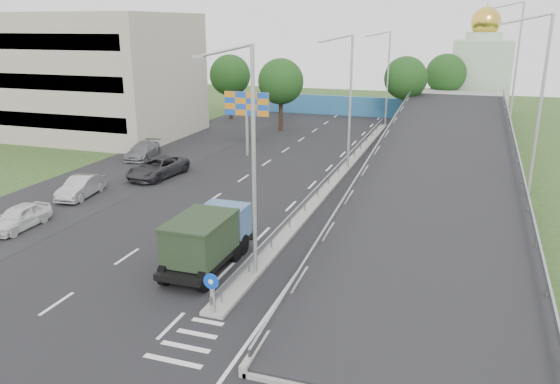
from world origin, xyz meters
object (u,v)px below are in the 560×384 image
at_px(dump_truck, 208,237).
at_px(parked_car_c, 158,167).
at_px(parked_car_d, 143,151).
at_px(sign_bollard, 212,293).
at_px(lamp_post_far, 386,74).
at_px(billboard, 247,108).
at_px(parked_car_b, 81,187).
at_px(lamp_post_mid, 348,95).
at_px(church, 481,71).
at_px(lamp_post_near, 250,152).
at_px(parked_car_a, 19,217).

xyz_separation_m(dump_truck, parked_car_c, (-10.51, 12.98, -0.72)).
height_order(dump_truck, parked_car_d, dump_truck).
distance_m(sign_bollard, parked_car_c, 21.35).
xyz_separation_m(lamp_post_far, parked_car_d, (-17.18, -21.82, -5.14)).
height_order(billboard, dump_truck, billboard).
distance_m(parked_car_b, parked_car_c, 6.33).
xyz_separation_m(lamp_post_mid, church, (9.89, 34.00, -0.50)).
relative_size(sign_bollard, parked_car_d, 0.36).
bearing_deg(parked_car_c, lamp_post_far, 70.99).
height_order(lamp_post_mid, lamp_post_far, same).
height_order(parked_car_c, parked_car_d, parked_car_c).
distance_m(lamp_post_near, parked_car_d, 25.53).
bearing_deg(sign_bollard, lamp_post_far, 89.86).
height_order(lamp_post_far, billboard, lamp_post_far).
relative_size(sign_bollard, parked_car_b, 0.39).
xyz_separation_m(sign_bollard, lamp_post_near, (0.11, 3.83, 4.77)).
bearing_deg(parked_car_a, lamp_post_far, 67.87).
distance_m(church, billboard, 37.23).
distance_m(parked_car_a, parked_car_c, 12.00).
relative_size(lamp_post_far, dump_truck, 1.67).
relative_size(sign_bollard, church, 0.12).
relative_size(billboard, parked_car_a, 1.38).
distance_m(lamp_post_far, dump_truck, 39.95).
relative_size(sign_bollard, dump_truck, 0.28).
xyz_separation_m(sign_bollard, lamp_post_mid, (0.11, 23.83, 4.77)).
relative_size(billboard, parked_car_b, 1.30).
relative_size(lamp_post_far, billboard, 1.83).
bearing_deg(dump_truck, lamp_post_mid, 83.43).
xyz_separation_m(lamp_post_near, parked_car_b, (-15.05, 7.41, -5.11)).
height_order(lamp_post_mid, parked_car_c, lamp_post_mid).
bearing_deg(parked_car_d, parked_car_b, -88.20).
height_order(lamp_post_mid, billboard, lamp_post_mid).
bearing_deg(lamp_post_mid, lamp_post_far, 90.00).
bearing_deg(lamp_post_mid, billboard, 167.62).
xyz_separation_m(church, parked_car_a, (-24.41, -52.54, -4.63)).
bearing_deg(parked_car_c, sign_bollard, -46.82).
bearing_deg(lamp_post_far, parked_car_a, -110.64).
relative_size(lamp_post_near, parked_car_d, 2.20).
height_order(sign_bollard, lamp_post_near, lamp_post_near).
height_order(parked_car_b, parked_car_d, parked_car_b).
distance_m(parked_car_c, parked_car_d, 6.52).
xyz_separation_m(lamp_post_mid, dump_truck, (-2.31, -19.64, -4.34)).
xyz_separation_m(billboard, parked_car_d, (-8.07, -3.82, -3.52)).
height_order(lamp_post_mid, church, church).
distance_m(sign_bollard, parked_car_a, 15.35).
bearing_deg(dump_truck, parked_car_b, 151.14).
height_order(parked_car_a, parked_car_b, parked_car_b).
bearing_deg(parked_car_c, parked_car_a, -91.51).
bearing_deg(lamp_post_near, parked_car_a, 174.28).
height_order(church, parked_car_d, church).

